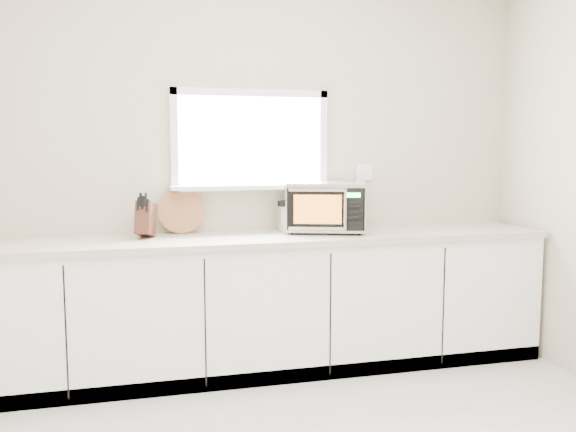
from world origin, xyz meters
name	(u,v)px	position (x,y,z in m)	size (l,w,h in m)	color
back_wall	(250,167)	(0.00, 2.00, 1.36)	(4.00, 0.17, 2.70)	#C2B29A
cabinets	(260,306)	(0.00, 1.70, 0.44)	(3.92, 0.60, 0.88)	white
countertop	(260,239)	(0.00, 1.69, 0.90)	(3.92, 0.64, 0.04)	beige
microwave	(326,206)	(0.49, 1.77, 1.10)	(0.63, 0.56, 0.34)	black
knife_block	(145,218)	(-0.73, 1.79, 1.05)	(0.15, 0.22, 0.30)	#482319
cutting_board	(181,210)	(-0.49, 1.94, 1.08)	(0.31, 0.31, 0.02)	#98623A
coffee_grinder	(286,216)	(0.23, 1.88, 1.03)	(0.13, 0.13, 0.22)	#B0B3B8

